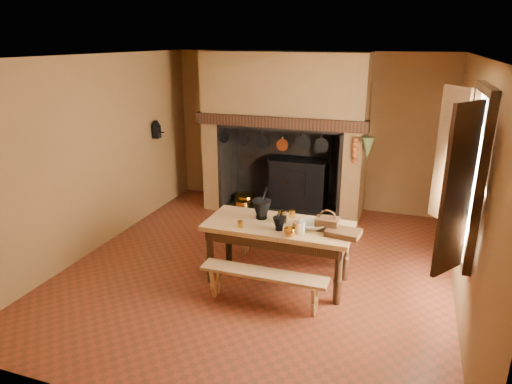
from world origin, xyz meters
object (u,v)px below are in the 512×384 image
bench_front (264,280)px  coffee_grinder (282,217)px  work_table (279,233)px  wicker_basket (327,223)px  mixing_bowl (312,225)px  iron_range (299,183)px

bench_front → coffee_grinder: (0.02, 0.69, 0.55)m
work_table → wicker_basket: (0.61, 0.01, 0.21)m
mixing_bowl → wicker_basket: 0.19m
bench_front → iron_range: bearing=96.8°
coffee_grinder → bench_front: bearing=-98.7°
coffee_grinder → wicker_basket: wicker_basket is taller
mixing_bowl → work_table: bearing=179.8°
work_table → mixing_bowl: bearing=-0.2°
coffee_grinder → mixing_bowl: coffee_grinder is taller
iron_range → coffee_grinder: bearing=-81.1°
mixing_bowl → wicker_basket: wicker_basket is taller
iron_range → coffee_grinder: 2.67m
iron_range → wicker_basket: iron_range is taller
wicker_basket → iron_range: bearing=111.8°
iron_range → wicker_basket: 2.90m
coffee_grinder → work_table: bearing=-109.5°
coffee_grinder → mixing_bowl: bearing=-19.4°
iron_range → bench_front: size_ratio=1.06×
work_table → bench_front: bearing=-90.0°
bench_front → mixing_bowl: 0.90m
coffee_grinder → wicker_basket: bearing=-14.4°
iron_range → wicker_basket: size_ratio=5.75×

